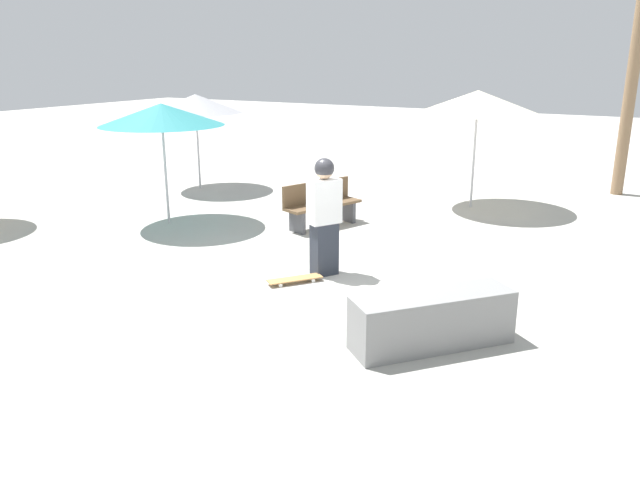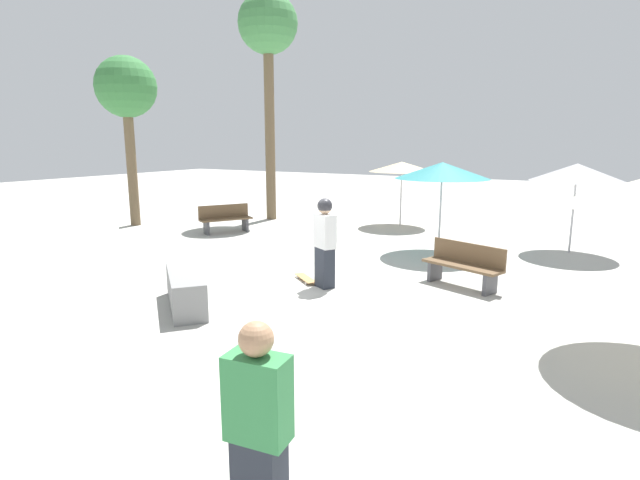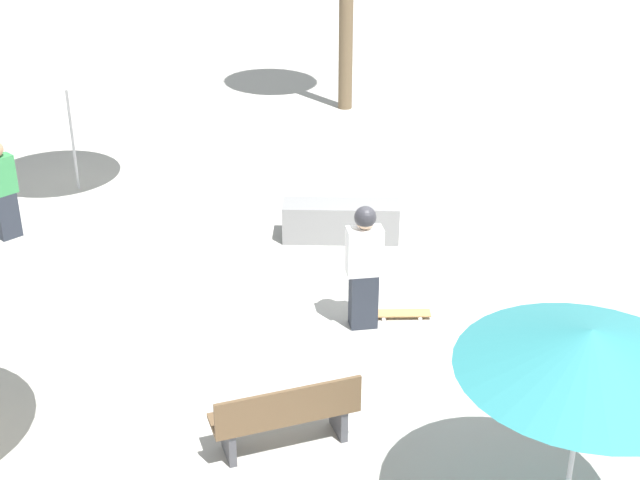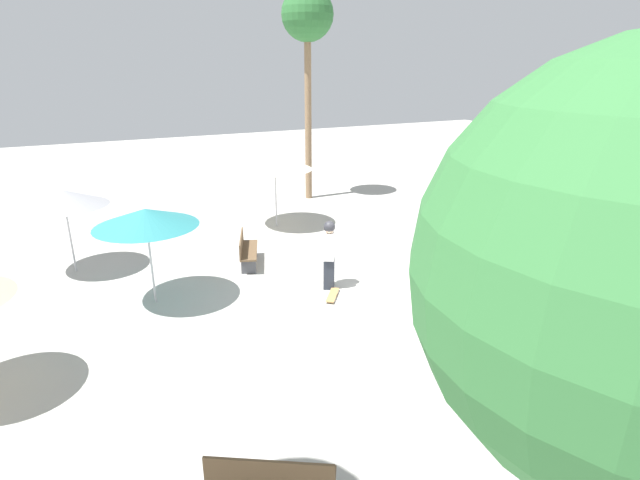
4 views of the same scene
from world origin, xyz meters
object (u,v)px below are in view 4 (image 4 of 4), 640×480
at_px(skater_main, 329,252).
at_px(skateboard, 333,295).
at_px(shade_umbrella_white, 515,164).
at_px(shade_umbrella_teal, 146,218).
at_px(bystander_watching, 443,205).
at_px(bench_far, 271,480).
at_px(palm_tree_left, 307,21).
at_px(shade_umbrella_grey, 63,198).
at_px(concrete_ledge, 438,282).
at_px(bench_near, 247,250).
at_px(shade_umbrella_cream, 275,162).

bearing_deg(skater_main, skateboard, 12.28).
bearing_deg(shade_umbrella_white, shade_umbrella_teal, -91.22).
distance_m(shade_umbrella_white, bystander_watching, 2.64).
bearing_deg(bench_far, palm_tree_left, 94.26).
distance_m(shade_umbrella_white, shade_umbrella_grey, 12.92).
relative_size(bench_far, bystander_watching, 0.99).
height_order(concrete_ledge, bench_far, bench_far).
bearing_deg(bench_near, shade_umbrella_teal, -44.43).
height_order(shade_umbrella_white, shade_umbrella_teal, shade_umbrella_white).
distance_m(shade_umbrella_grey, shade_umbrella_teal, 3.33).
bearing_deg(skateboard, bystander_watching, 156.20).
xyz_separation_m(concrete_ledge, palm_tree_left, (-9.75, 1.07, 6.51)).
distance_m(bench_near, palm_tree_left, 9.87).
relative_size(shade_umbrella_teal, bystander_watching, 1.43).
bearing_deg(bench_far, shade_umbrella_white, 62.20).
relative_size(shade_umbrella_cream, shade_umbrella_grey, 1.11).
height_order(bench_near, shade_umbrella_white, shade_umbrella_white).
height_order(bench_far, shade_umbrella_teal, shade_umbrella_teal).
height_order(skater_main, shade_umbrella_cream, shade_umbrella_cream).
xyz_separation_m(shade_umbrella_teal, palm_tree_left, (-7.19, 7.32, 4.74)).
xyz_separation_m(bench_near, shade_umbrella_grey, (-1.63, -4.32, 1.61)).
xyz_separation_m(bench_near, palm_tree_left, (-5.92, 4.64, 6.39)).
bearing_deg(skater_main, shade_umbrella_cream, -156.67).
height_order(bench_near, shade_umbrella_teal, shade_umbrella_teal).
bearing_deg(skateboard, palm_tree_left, -163.55).
distance_m(skateboard, palm_tree_left, 11.62).
relative_size(shade_umbrella_cream, bystander_watching, 1.55).
bearing_deg(skateboard, skater_main, -160.36).
bearing_deg(shade_umbrella_white, shade_umbrella_grey, -104.01).
distance_m(skater_main, palm_tree_left, 10.65).
bearing_deg(skateboard, shade_umbrella_cream, -150.37).
relative_size(bench_far, shade_umbrella_grey, 0.71).
distance_m(bench_far, shade_umbrella_white, 12.42).
bearing_deg(bench_far, bystander_watching, 72.07).
xyz_separation_m(shade_umbrella_white, shade_umbrella_teal, (-0.23, -10.88, -0.30)).
bearing_deg(palm_tree_left, skateboard, -21.45).
bearing_deg(bench_far, shade_umbrella_grey, 133.05).
distance_m(shade_umbrella_grey, bystander_watching, 11.50).
relative_size(shade_umbrella_white, palm_tree_left, 0.32).
xyz_separation_m(concrete_ledge, shade_umbrella_teal, (-2.56, -6.25, 1.77)).
xyz_separation_m(shade_umbrella_grey, shade_umbrella_teal, (2.89, 1.64, 0.05)).
relative_size(bench_near, palm_tree_left, 0.21).
height_order(concrete_ledge, shade_umbrella_teal, shade_umbrella_teal).
distance_m(skateboard, bystander_watching, 6.68).
relative_size(skater_main, bench_near, 1.05).
bearing_deg(bystander_watching, shade_umbrella_teal, 92.67).
height_order(palm_tree_left, bystander_watching, palm_tree_left).
height_order(skateboard, shade_umbrella_teal, shade_umbrella_teal).
relative_size(skater_main, shade_umbrella_grey, 0.77).
height_order(skateboard, shade_umbrella_cream, shade_umbrella_cream).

